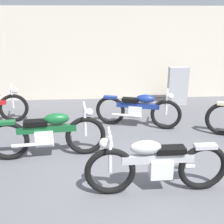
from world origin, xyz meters
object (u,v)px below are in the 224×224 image
(stone_marker, at_px, (178,86))
(motorcycle_blue, at_px, (138,109))
(motorcycle_silver, at_px, (156,164))
(motorcycle_green, at_px, (48,134))

(stone_marker, height_order, motorcycle_blue, stone_marker)
(motorcycle_silver, xyz_separation_m, motorcycle_green, (-1.65, 1.13, 0.00))
(motorcycle_blue, relative_size, motorcycle_green, 0.91)
(stone_marker, bearing_deg, motorcycle_blue, -130.88)
(motorcycle_silver, bearing_deg, motorcycle_blue, -94.08)
(stone_marker, relative_size, motorcycle_silver, 0.52)
(motorcycle_silver, height_order, motorcycle_green, motorcycle_green)
(motorcycle_green, bearing_deg, motorcycle_blue, 30.17)
(motorcycle_blue, bearing_deg, motorcycle_green, -128.15)
(motorcycle_silver, relative_size, motorcycle_green, 0.99)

